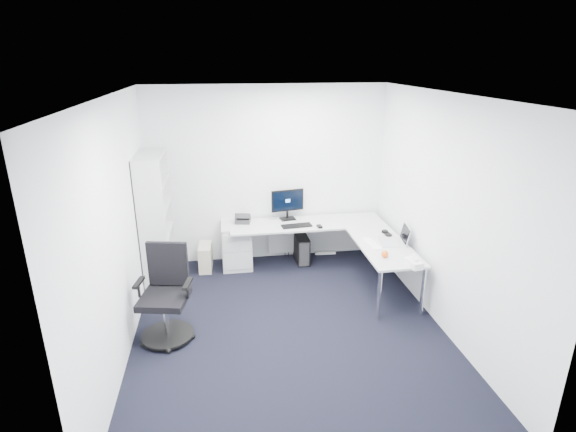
{
  "coord_description": "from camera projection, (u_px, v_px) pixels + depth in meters",
  "views": [
    {
      "loc": [
        -0.73,
        -4.54,
        3.06
      ],
      "look_at": [
        0.15,
        1.05,
        1.05
      ],
      "focal_mm": 28.0,
      "sensor_mm": 36.0,
      "label": 1
    }
  ],
  "objects": [
    {
      "name": "black_pc_tower",
      "position": [
        302.0,
        249.0,
        7.05
      ],
      "size": [
        0.2,
        0.43,
        0.42
      ],
      "primitive_type": "cube",
      "rotation": [
        0.0,
        0.0,
        0.01
      ],
      "color": "black",
      "rests_on": "ground"
    },
    {
      "name": "beige_pc_tower",
      "position": [
        206.0,
        257.0,
        6.8
      ],
      "size": [
        0.21,
        0.42,
        0.39
      ],
      "primitive_type": "cube",
      "rotation": [
        0.0,
        0.0,
        -0.06
      ],
      "color": "#B8B39C",
      "rests_on": "ground"
    },
    {
      "name": "orange_fruit",
      "position": [
        385.0,
        254.0,
        5.62
      ],
      "size": [
        0.09,
        0.09,
        0.09
      ],
      "primitive_type": "sphere",
      "color": "orange",
      "rests_on": "l_desk"
    },
    {
      "name": "l_desk",
      "position": [
        311.0,
        252.0,
        6.62
      ],
      "size": [
        2.34,
        1.31,
        0.68
      ],
      "primitive_type": null,
      "color": "#B7B9BA",
      "rests_on": "ground"
    },
    {
      "name": "wall_left",
      "position": [
        118.0,
        232.0,
        4.64
      ],
      "size": [
        0.02,
        4.2,
        2.7
      ],
      "primitive_type": "cube",
      "color": "white",
      "rests_on": "ground"
    },
    {
      "name": "ceiling",
      "position": [
        289.0,
        95.0,
        4.45
      ],
      "size": [
        4.2,
        4.2,
        0.0
      ],
      "primitive_type": "plane",
      "color": "white"
    },
    {
      "name": "wall_front",
      "position": [
        340.0,
        332.0,
        2.95
      ],
      "size": [
        3.6,
        0.02,
        2.7
      ],
      "primitive_type": "cube",
      "color": "white",
      "rests_on": "ground"
    },
    {
      "name": "wall_right",
      "position": [
        444.0,
        214.0,
        5.16
      ],
      "size": [
        0.02,
        4.2,
        2.7
      ],
      "primitive_type": "cube",
      "color": "white",
      "rests_on": "ground"
    },
    {
      "name": "ground",
      "position": [
        289.0,
        328.0,
        5.35
      ],
      "size": [
        4.2,
        4.2,
        0.0
      ],
      "primitive_type": "plane",
      "color": "black"
    },
    {
      "name": "drawer_pedestal",
      "position": [
        237.0,
        245.0,
        6.87
      ],
      "size": [
        0.44,
        0.55,
        0.68
      ],
      "primitive_type": "cube",
      "color": "#B7B9BA",
      "rests_on": "ground"
    },
    {
      "name": "black_keyboard",
      "position": [
        297.0,
        226.0,
        6.66
      ],
      "size": [
        0.46,
        0.2,
        0.02
      ],
      "primitive_type": "cube",
      "rotation": [
        0.0,
        0.0,
        0.11
      ],
      "color": "black",
      "rests_on": "l_desk"
    },
    {
      "name": "wall_back",
      "position": [
        268.0,
        175.0,
        6.86
      ],
      "size": [
        3.6,
        0.02,
        2.7
      ],
      "primitive_type": "cube",
      "color": "white",
      "rests_on": "ground"
    },
    {
      "name": "mouse",
      "position": [
        320.0,
        226.0,
        6.61
      ],
      "size": [
        0.07,
        0.11,
        0.03
      ],
      "primitive_type": "cube",
      "rotation": [
        0.0,
        0.0,
        0.13
      ],
      "color": "black",
      "rests_on": "l_desk"
    },
    {
      "name": "headphones",
      "position": [
        387.0,
        233.0,
        6.35
      ],
      "size": [
        0.14,
        0.22,
        0.06
      ],
      "primitive_type": null,
      "rotation": [
        0.0,
        0.0,
        0.04
      ],
      "color": "black",
      "rests_on": "l_desk"
    },
    {
      "name": "task_chair",
      "position": [
        164.0,
        296.0,
        4.99
      ],
      "size": [
        0.72,
        0.72,
        1.1
      ],
      "primitive_type": null,
      "rotation": [
        0.0,
        0.0,
        -0.2
      ],
      "color": "black",
      "rests_on": "ground"
    },
    {
      "name": "power_strip",
      "position": [
        325.0,
        253.0,
        7.38
      ],
      "size": [
        0.34,
        0.08,
        0.04
      ],
      "primitive_type": "cube",
      "rotation": [
        0.0,
        0.0,
        -0.06
      ],
      "color": "white",
      "rests_on": "ground"
    },
    {
      "name": "bookshelf",
      "position": [
        156.0,
        221.0,
        6.15
      ],
      "size": [
        0.36,
        0.94,
        1.87
      ],
      "primitive_type": null,
      "color": "silver",
      "rests_on": "ground"
    },
    {
      "name": "tissue_box",
      "position": [
        414.0,
        263.0,
        5.37
      ],
      "size": [
        0.16,
        0.26,
        0.08
      ],
      "primitive_type": "cube",
      "rotation": [
        0.0,
        0.0,
        0.16
      ],
      "color": "white",
      "rests_on": "l_desk"
    },
    {
      "name": "laptop",
      "position": [
        389.0,
        234.0,
        6.03
      ],
      "size": [
        0.41,
        0.4,
        0.25
      ],
      "primitive_type": null,
      "rotation": [
        0.0,
        0.0,
        -0.16
      ],
      "color": "silver",
      "rests_on": "l_desk"
    },
    {
      "name": "desk_phone",
      "position": [
        243.0,
        217.0,
        6.8
      ],
      "size": [
        0.26,
        0.26,
        0.15
      ],
      "primitive_type": null,
      "rotation": [
        0.0,
        0.0,
        -0.18
      ],
      "color": "#2A2A2C",
      "rests_on": "l_desk"
    },
    {
      "name": "white_keyboard",
      "position": [
        372.0,
        244.0,
        6.03
      ],
      "size": [
        0.16,
        0.43,
        0.01
      ],
      "primitive_type": "cube",
      "rotation": [
        0.0,
        0.0,
        0.09
      ],
      "color": "white",
      "rests_on": "l_desk"
    },
    {
      "name": "monitor",
      "position": [
        288.0,
        204.0,
        6.87
      ],
      "size": [
        0.53,
        0.25,
        0.49
      ],
      "primitive_type": null,
      "rotation": [
        0.0,
        0.0,
        0.17
      ],
      "color": "black",
      "rests_on": "l_desk"
    }
  ]
}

